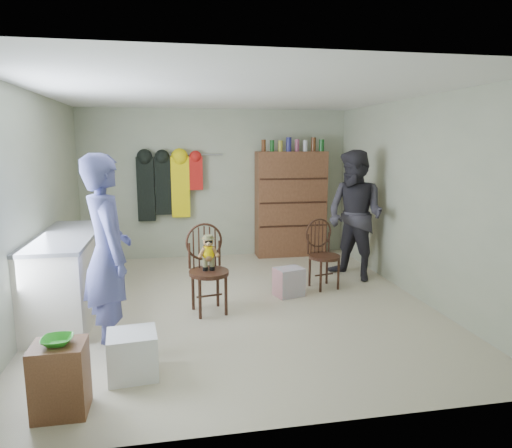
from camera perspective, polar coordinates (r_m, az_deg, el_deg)
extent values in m
plane|color=beige|center=(5.67, -2.15, -9.93)|extent=(5.00, 5.00, 0.00)
plane|color=#ABAF93|center=(7.84, -4.90, 5.00)|extent=(4.50, 0.00, 4.50)
plane|color=#ABAF93|center=(5.52, -26.05, 1.88)|extent=(0.00, 5.00, 5.00)
plane|color=#ABAF93|center=(6.11, 19.16, 3.05)|extent=(0.00, 5.00, 5.00)
plane|color=white|center=(5.35, -2.33, 16.08)|extent=(5.00, 5.00, 0.00)
cube|color=silver|center=(5.60, -22.44, -6.12)|extent=(0.60, 1.80, 0.90)
cube|color=slate|center=(5.50, -22.77, -1.40)|extent=(0.64, 1.86, 0.04)
cylinder|color=#99999E|center=(5.09, -20.10, -6.50)|extent=(0.02, 0.02, 0.14)
cylinder|color=#99999E|center=(5.95, -18.70, -4.06)|extent=(0.02, 0.02, 0.14)
cube|color=brown|center=(3.74, -23.27, -17.36)|extent=(0.37, 0.32, 0.53)
imported|color=green|center=(3.62, -23.60, -13.23)|extent=(0.22, 0.22, 0.05)
cube|color=white|center=(4.11, -15.17, -15.45)|extent=(0.44, 0.42, 0.38)
cylinder|color=#3B2014|center=(5.27, -5.90, -6.07)|extent=(0.54, 0.54, 0.05)
cylinder|color=#3B2014|center=(5.17, -7.01, -9.33)|extent=(0.04, 0.04, 0.46)
cylinder|color=#3B2014|center=(5.25, -3.78, -8.97)|extent=(0.04, 0.04, 0.46)
cylinder|color=#3B2014|center=(5.46, -7.88, -8.30)|extent=(0.04, 0.04, 0.46)
cylinder|color=#3B2014|center=(5.53, -4.80, -7.97)|extent=(0.04, 0.04, 0.46)
torus|color=#3B2014|center=(5.36, -6.51, -2.21)|extent=(0.44, 0.12, 0.44)
cylinder|color=#3B2014|center=(5.34, -8.33, -3.97)|extent=(0.03, 0.03, 0.30)
cylinder|color=#3B2014|center=(5.44, -4.60, -3.65)|extent=(0.03, 0.03, 0.30)
cylinder|color=yellow|center=(5.23, -5.97, -3.48)|extent=(0.13, 0.13, 0.12)
cylinder|color=#475128|center=(5.26, -5.94, -4.78)|extent=(0.08, 0.08, 0.19)
sphere|color=#9E7042|center=(5.20, -5.99, -2.22)|extent=(0.12, 0.12, 0.12)
cylinder|color=#475128|center=(5.19, -6.00, -1.62)|extent=(0.10, 0.10, 0.04)
cube|color=black|center=(5.15, -5.95, -2.25)|extent=(0.08, 0.01, 0.02)
cylinder|color=#3B2014|center=(6.21, 8.56, -4.06)|extent=(0.50, 0.50, 0.04)
cylinder|color=#3B2014|center=(6.08, 8.09, -6.57)|extent=(0.03, 0.03, 0.41)
cylinder|color=#3B2014|center=(6.23, 10.26, -6.23)|extent=(0.03, 0.03, 0.41)
cylinder|color=#3B2014|center=(6.32, 6.73, -5.91)|extent=(0.03, 0.03, 0.41)
cylinder|color=#3B2014|center=(6.46, 8.84, -5.60)|extent=(0.03, 0.03, 0.41)
torus|color=#3B2014|center=(6.28, 7.82, -1.11)|extent=(0.40, 0.12, 0.40)
cylinder|color=#3B2014|center=(6.22, 6.54, -2.49)|extent=(0.03, 0.03, 0.28)
cylinder|color=#3B2014|center=(6.39, 9.10, -2.22)|extent=(0.03, 0.03, 0.28)
cube|color=#E57274|center=(5.91, 4.13, -7.23)|extent=(0.41, 0.36, 0.37)
imported|color=#505492|center=(4.42, -18.07, -3.65)|extent=(0.65, 0.79, 1.86)
imported|color=#2D2B33|center=(6.63, 12.26, 1.05)|extent=(1.06, 1.13, 1.85)
cube|color=brown|center=(7.90, 4.35, 2.50)|extent=(1.20, 0.38, 1.80)
cube|color=#3B2014|center=(7.78, 4.67, -0.24)|extent=(1.16, 0.02, 0.03)
cube|color=#3B2014|center=(7.71, 4.71, 2.68)|extent=(1.16, 0.02, 0.03)
cube|color=#3B2014|center=(7.67, 4.76, 5.65)|extent=(1.16, 0.02, 0.03)
cylinder|color=#592D14|center=(7.62, 0.95, 9.78)|extent=(0.07, 0.07, 0.20)
cylinder|color=#19591E|center=(7.65, 2.02, 9.74)|extent=(0.07, 0.07, 0.19)
cylinder|color=#A59933|center=(7.68, 3.07, 9.71)|extent=(0.07, 0.07, 0.18)
cylinder|color=navy|center=(7.72, 4.12, 9.89)|extent=(0.09, 0.09, 0.23)
cylinder|color=#8C3F59|center=(7.76, 5.16, 9.76)|extent=(0.07, 0.07, 0.20)
cylinder|color=#B2B2B7|center=(7.80, 6.18, 9.69)|extent=(0.08, 0.08, 0.19)
cylinder|color=#592D14|center=(7.84, 7.20, 9.84)|extent=(0.08, 0.08, 0.23)
cylinder|color=#19591E|center=(7.88, 8.20, 9.70)|extent=(0.09, 0.09, 0.20)
cylinder|color=#99999E|center=(7.72, -7.90, 8.59)|extent=(1.00, 0.02, 0.02)
cube|color=black|center=(7.70, -13.60, 4.25)|extent=(0.28, 0.10, 1.05)
cube|color=black|center=(7.68, -11.53, 4.70)|extent=(0.26, 0.10, 0.95)
cube|color=yellow|center=(7.68, -9.43, 4.58)|extent=(0.30, 0.10, 1.00)
cube|color=red|center=(7.68, -7.52, 6.31)|extent=(0.22, 0.10, 0.55)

